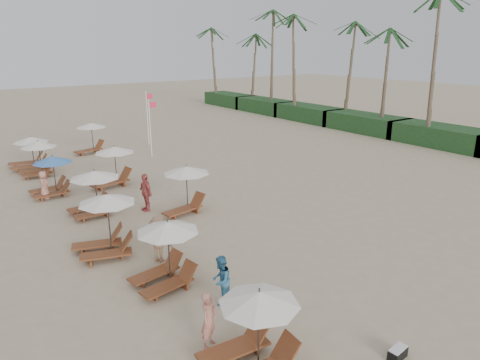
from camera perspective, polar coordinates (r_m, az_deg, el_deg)
ground at (r=17.54m, az=7.75°, el=-8.93°), size 160.00×160.00×0.00m
shrub_hedge at (r=42.44m, az=16.26°, el=7.24°), size 3.20×53.00×1.60m
palm_row at (r=42.43m, az=16.26°, el=19.62°), size 7.00×52.00×12.30m
lounger_station_0 at (r=11.19m, az=1.44°, el=-19.62°), size 2.47×2.03×2.07m
lounger_station_1 at (r=14.68m, az=-10.09°, el=-9.62°), size 2.41×2.08×2.22m
lounger_station_2 at (r=17.27m, az=-17.58°, el=-5.80°), size 2.53×2.32×2.39m
lounger_station_3 at (r=21.47m, az=-18.93°, el=-1.42°), size 2.49×2.32×2.12m
lounger_station_4 at (r=25.11m, az=-23.74°, el=0.47°), size 2.37×2.06×2.13m
lounger_station_5 at (r=29.35m, az=-25.23°, el=2.64°), size 2.40×2.12×2.12m
lounger_station_6 at (r=31.37m, az=-26.16°, el=3.12°), size 2.70×2.33×2.07m
inland_station_0 at (r=20.68m, az=-7.33°, el=-0.73°), size 2.74×2.24×2.22m
inland_station_1 at (r=25.56m, az=-16.54°, el=1.99°), size 2.89×2.24×2.22m
inland_station_2 at (r=34.17m, az=-19.22°, el=5.56°), size 2.80×2.24×2.22m
beachgoer_near at (r=11.99m, az=-4.12°, el=-17.92°), size 0.69×0.63×1.59m
beachgoer_mid_a at (r=13.69m, az=-2.55°, el=-13.06°), size 0.97×0.96×1.58m
beachgoer_mid_b at (r=16.34m, az=-10.66°, el=-7.64°), size 1.17×1.34×1.79m
beachgoer_far_a at (r=21.38m, az=-12.35°, el=-1.59°), size 0.51×1.11×1.86m
beachgoer_far_b at (r=24.83m, az=-24.44°, el=-0.56°), size 0.57×0.79×1.51m
duffel_bag at (r=12.62m, az=20.09°, el=-20.64°), size 0.59×0.34×0.31m
flag_pole_near at (r=31.72m, az=-11.72°, el=7.11°), size 0.60×0.08×4.11m
flag_pole_far at (r=35.76m, az=-12.08°, el=8.34°), size 0.60×0.08×4.27m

